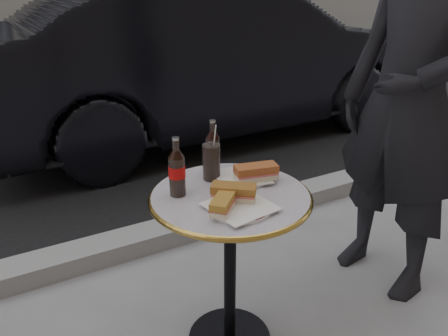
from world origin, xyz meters
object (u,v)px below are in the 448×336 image
plate_left (240,208)px  pedestrian (410,103)px  parked_car (214,60)px  plate_right (241,178)px  cola_bottle_left (177,167)px  bistro_table (230,273)px  cola_glass (211,162)px  cola_bottle_right (213,146)px

plate_left → pedestrian: bearing=7.8°
plate_left → parked_car: bearing=63.6°
plate_right → cola_bottle_left: bearing=-179.7°
plate_left → cola_bottle_left: cola_bottle_left is taller
cola_bottle_left → plate_left: bearing=-56.4°
bistro_table → plate_right: 0.40m
plate_left → cola_glass: 0.29m
cola_bottle_right → bistro_table: bearing=-101.8°
pedestrian → plate_right: bearing=-103.1°
bistro_table → cola_bottle_left: cola_bottle_left is taller
cola_bottle_left → parked_car: size_ratio=0.05×
pedestrian → plate_left: bearing=-89.9°
cola_glass → pedestrian: (0.96, -0.15, 0.15)m
bistro_table → cola_bottle_left: (-0.18, 0.09, 0.48)m
bistro_table → pedestrian: size_ratio=0.38×
plate_left → cola_bottle_left: bearing=123.6°
cola_bottle_right → parked_car: parked_car is taller
cola_glass → cola_bottle_left: bearing=-159.9°
plate_right → parked_car: size_ratio=0.05×
plate_right → cola_glass: 0.14m
cola_bottle_right → pedestrian: 0.95m
plate_left → pedestrian: (0.99, 0.14, 0.22)m
cola_bottle_left → parked_car: (1.50, 2.53, -0.09)m
plate_right → pedestrian: size_ratio=0.11×
plate_left → parked_car: size_ratio=0.05×
cola_bottle_right → parked_car: bearing=61.8°
parked_car → pedestrian: pedestrian is taller
cola_glass → bistro_table: bearing=-90.6°
cola_bottle_right → parked_car: (1.28, 2.39, -0.09)m
plate_left → cola_glass: (0.03, 0.28, 0.07)m
plate_left → bistro_table: bearing=75.3°
plate_left → cola_bottle_left: (-0.14, 0.22, 0.11)m
bistro_table → cola_glass: 0.47m
cola_bottle_left → bistro_table: bearing=-27.4°
cola_bottle_left → parked_car: 2.94m
plate_left → pedestrian: size_ratio=0.12×
bistro_table → pedestrian: bearing=0.6°
bistro_table → parked_car: 2.96m
cola_bottle_right → pedestrian: size_ratio=0.12×
parked_car → pedestrian: 2.64m
plate_left → cola_bottle_left: 0.28m
bistro_table → plate_left: size_ratio=3.32×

